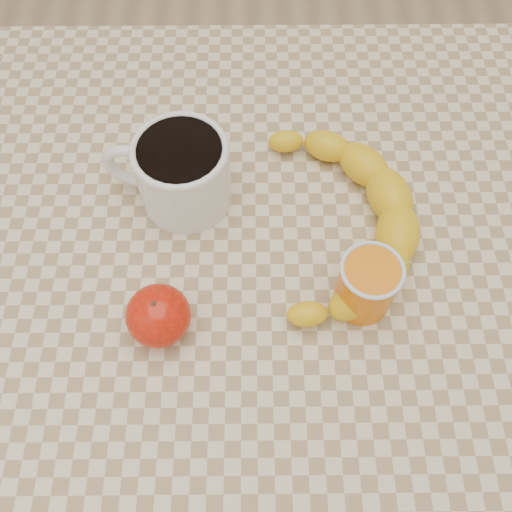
{
  "coord_description": "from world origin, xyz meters",
  "views": [
    {
      "loc": [
        -0.0,
        -0.3,
        1.33
      ],
      "look_at": [
        0.0,
        0.0,
        0.77
      ],
      "focal_mm": 40.0,
      "sensor_mm": 36.0,
      "label": 1
    }
  ],
  "objects_px": {
    "orange_juice_glass": "(367,285)",
    "apple": "(158,316)",
    "banana": "(338,221)",
    "coffee_mug": "(180,171)",
    "table": "(256,295)"
  },
  "relations": [
    {
      "from": "orange_juice_glass",
      "to": "apple",
      "type": "bearing_deg",
      "value": -172.26
    },
    {
      "from": "orange_juice_glass",
      "to": "banana",
      "type": "relative_size",
      "value": 0.23
    },
    {
      "from": "orange_juice_glass",
      "to": "apple",
      "type": "relative_size",
      "value": 0.95
    },
    {
      "from": "coffee_mug",
      "to": "banana",
      "type": "distance_m",
      "value": 0.19
    },
    {
      "from": "table",
      "to": "apple",
      "type": "distance_m",
      "value": 0.17
    },
    {
      "from": "banana",
      "to": "apple",
      "type": "bearing_deg",
      "value": -142.78
    },
    {
      "from": "table",
      "to": "banana",
      "type": "height_order",
      "value": "banana"
    },
    {
      "from": "orange_juice_glass",
      "to": "apple",
      "type": "height_order",
      "value": "orange_juice_glass"
    },
    {
      "from": "coffee_mug",
      "to": "apple",
      "type": "height_order",
      "value": "coffee_mug"
    },
    {
      "from": "orange_juice_glass",
      "to": "banana",
      "type": "bearing_deg",
      "value": 103.74
    },
    {
      "from": "table",
      "to": "coffee_mug",
      "type": "bearing_deg",
      "value": 132.09
    },
    {
      "from": "table",
      "to": "orange_juice_glass",
      "type": "relative_size",
      "value": 10.35
    },
    {
      "from": "apple",
      "to": "coffee_mug",
      "type": "bearing_deg",
      "value": 84.77
    },
    {
      "from": "coffee_mug",
      "to": "orange_juice_glass",
      "type": "distance_m",
      "value": 0.25
    },
    {
      "from": "table",
      "to": "coffee_mug",
      "type": "distance_m",
      "value": 0.19
    }
  ]
}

